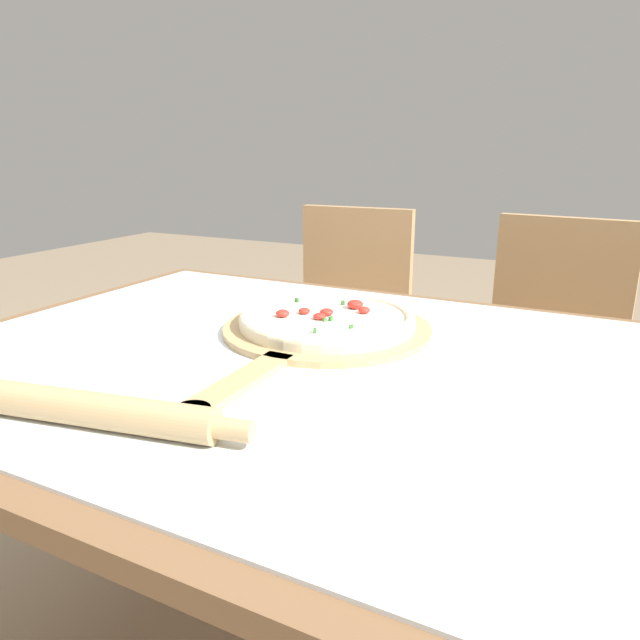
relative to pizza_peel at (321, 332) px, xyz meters
The scene contains 7 objects.
dining_table 0.16m from the pizza_peel, 75.97° to the right, with size 1.33×0.99×0.73m.
towel_cloth 0.11m from the pizza_peel, 75.97° to the right, with size 1.25×0.91×0.00m.
pizza_peel is the anchor object (origin of this frame).
pizza 0.03m from the pizza_peel, 90.03° to the left, with size 0.33×0.33×0.04m.
rolling_pin 0.45m from the pizza_peel, 100.95° to the right, with size 0.41×0.10×0.04m.
chair_left 0.85m from the pizza_peel, 110.67° to the left, with size 0.41×0.41×0.88m.
chair_right 0.87m from the pizza_peel, 65.97° to the left, with size 0.44×0.44×0.88m.
Camera 1 is at (0.41, -0.78, 1.06)m, focal length 32.00 mm.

